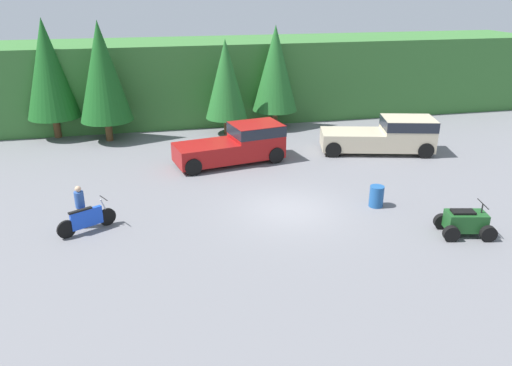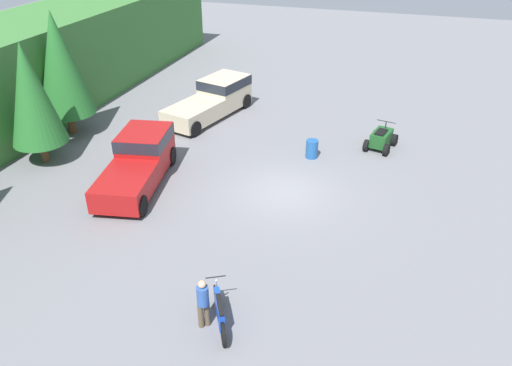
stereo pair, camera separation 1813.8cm
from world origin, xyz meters
The scene contains 12 objects.
ground_plane centered at (0.00, 0.00, 0.00)m, with size 80.00×80.00×0.00m, color slate.
hillside_backdrop centered at (0.00, 16.00, 2.54)m, with size 44.00×6.00×5.08m.
tree_left centered at (-10.57, 12.97, 4.02)m, with size 3.01×3.01×6.83m.
tree_mid_left centered at (-7.54, 11.61, 3.96)m, with size 2.97×2.97×6.74m.
tree_mid_right centered at (-0.63, 11.46, 3.31)m, with size 2.48×2.48×5.63m.
tree_right centered at (2.57, 12.23, 3.70)m, with size 2.77×2.77×6.29m.
pickup_truck_red centered at (-0.86, 6.27, 1.00)m, with size 5.75×3.06×1.91m.
pickup_truck_second centered at (7.25, 6.03, 1.01)m, with size 6.23×3.47×1.91m.
dirt_bike centered at (-7.79, -0.15, 0.47)m, with size 2.02×1.20×1.14m.
quad_atv centered at (5.60, -3.44, 0.49)m, with size 2.11×1.59×1.25m.
rider_person centered at (-8.01, 0.25, 0.90)m, with size 0.48×0.48×1.66m.
steel_barrel centered at (3.57, -0.41, 0.44)m, with size 0.58×0.58×0.88m.
Camera 1 is at (-5.35, -17.58, 8.51)m, focal length 35.00 mm.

